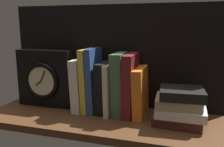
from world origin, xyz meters
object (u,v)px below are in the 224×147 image
Objects in this scene: book_blue_modern at (95,80)px; framed_clock at (45,78)px; book_orange_pandolfini at (140,92)px; book_stack_side at (180,107)px; book_white_catcher at (81,84)px; book_yellow_seinlanguage at (88,80)px; book_cream_twain at (111,88)px; book_maroon_dawkins at (131,85)px; book_black_skeptic at (103,87)px; book_green_romantic at (120,84)px.

book_blue_modern is 1.05× the size of framed_clock.
book_orange_pandolfini reaches higher than book_stack_side.
book_white_catcher is 1.17× the size of book_stack_side.
book_orange_pandolfini is 38.68cm from framed_clock.
book_yellow_seinlanguage is 1.36× the size of book_orange_pandolfini.
book_cream_twain is 25.34cm from book_stack_side.
book_white_catcher is 0.84× the size of book_yellow_seinlanguage.
book_blue_modern reaches higher than book_maroon_dawkins.
book_yellow_seinlanguage is 2.53cm from book_blue_modern.
book_white_catcher is at bearing 173.29° from book_stack_side.
book_white_catcher is 9.05cm from book_black_skeptic.
book_white_catcher is at bearing -180.00° from book_blue_modern.
book_yellow_seinlanguage is (3.05, 0.00, 1.92)cm from book_white_catcher.
book_yellow_seinlanguage is at bearing 180.00° from book_black_skeptic.
book_cream_twain is at bearing 170.04° from book_stack_side.
book_green_romantic reaches higher than book_maroon_dawkins.
book_white_catcher is 1.13× the size of book_orange_pandolfini.
book_stack_side is (21.56, -4.35, -5.19)cm from book_green_romantic.
book_orange_pandolfini is 0.77× the size of framed_clock.
book_maroon_dawkins reaches higher than book_white_catcher.
book_white_catcher is 3.60cm from book_yellow_seinlanguage.
book_maroon_dawkins is at bearing 0.00° from book_white_catcher.
book_yellow_seinlanguage is 1.05× the size of book_green_romantic.
book_cream_twain reaches higher than book_orange_pandolfini.
book_yellow_seinlanguage is 12.37cm from book_green_romantic.
framed_clock reaches higher than book_cream_twain.
book_yellow_seinlanguage is 6.46cm from book_black_skeptic.
book_maroon_dawkins is 1.32× the size of book_stack_side.
book_blue_modern is at bearing 1.44° from framed_clock.
book_stack_side is at bearing -9.96° from book_cream_twain.
book_blue_modern is 13.89cm from book_maroon_dawkins.
book_white_catcher is at bearing -180.00° from book_maroon_dawkins.
book_cream_twain is 3.76cm from book_green_romantic.
book_yellow_seinlanguage reaches higher than book_stack_side.
framed_clock is (-27.68, -0.53, 2.04)cm from book_cream_twain.
framed_clock reaches higher than book_white_catcher.
book_green_romantic is 1.29× the size of book_orange_pandolfini.
book_orange_pandolfini is (17.54, 0.00, -3.25)cm from book_blue_modern.
book_white_catcher is 5.95cm from book_blue_modern.
book_blue_modern reaches higher than book_orange_pandolfini.
book_cream_twain is 1.09× the size of book_stack_side.
book_green_romantic is at bearing 180.00° from book_maroon_dawkins.
framed_clock reaches higher than book_green_romantic.
book_white_catcher is at bearing -180.00° from book_green_romantic.
book_yellow_seinlanguage is 16.41cm from book_maroon_dawkins.
book_green_romantic reaches higher than book_white_catcher.
book_white_catcher is 23.14cm from book_orange_pandolfini.
book_stack_side is (33.91, -4.35, -5.78)cm from book_yellow_seinlanguage.
book_stack_side is at bearing -8.85° from book_black_skeptic.
book_white_catcher is 0.87× the size of framed_clock.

